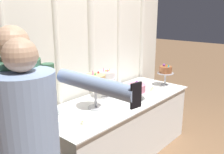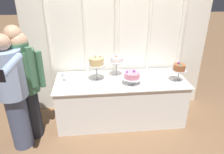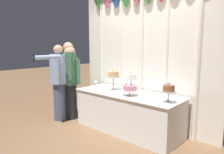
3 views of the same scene
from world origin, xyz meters
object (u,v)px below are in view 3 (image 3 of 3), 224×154
at_px(cake_display_rightmost, 168,89).
at_px(wine_glass, 96,82).
at_px(guest_man_pink_jacket, 69,77).
at_px(cake_display_midleft, 131,77).
at_px(cake_display_midright, 130,88).
at_px(cake_display_leftmost, 113,75).
at_px(tealight_far_left, 94,88).
at_px(guest_man_dark_suit, 70,80).
at_px(tealight_near_left, 146,97).
at_px(cake_table, 128,112).
at_px(guest_girl_blue_dress, 59,80).
at_px(tealight_near_right, 149,98).
at_px(tealight_far_right, 154,99).

bearing_deg(cake_display_rightmost, wine_glass, 174.85).
bearing_deg(guest_man_pink_jacket, cake_display_rightmost, 3.94).
bearing_deg(cake_display_midleft, cake_display_midright, -56.61).
bearing_deg(cake_display_leftmost, cake_display_rightmost, -6.67).
distance_m(cake_display_leftmost, cake_display_rightmost, 1.26).
relative_size(tealight_far_left, guest_man_dark_suit, 0.02).
distance_m(wine_glass, tealight_near_left, 1.34).
bearing_deg(cake_table, tealight_near_left, -8.31).
distance_m(cake_display_rightmost, guest_girl_blue_dress, 2.37).
distance_m(tealight_near_right, guest_man_dark_suit, 1.89).
xyz_separation_m(cake_display_midright, guest_man_pink_jacket, (-1.55, -0.15, 0.06)).
xyz_separation_m(tealight_near_left, guest_girl_blue_dress, (-1.91, -0.43, 0.14)).
height_order(cake_display_rightmost, wine_glass, cake_display_rightmost).
relative_size(cake_display_midleft, cake_display_rightmost, 1.19).
bearing_deg(guest_man_dark_suit, guest_girl_blue_dress, -117.44).
distance_m(tealight_near_right, guest_man_pink_jacket, 1.94).
distance_m(cake_display_midleft, cake_display_midright, 0.38).
xyz_separation_m(cake_table, tealight_near_left, (0.44, -0.06, 0.38)).
height_order(cake_table, cake_display_midleft, cake_display_midleft).
bearing_deg(tealight_near_right, tealight_far_left, -177.77).
xyz_separation_m(cake_display_midleft, guest_girl_blue_dress, (-1.42, -0.66, -0.12)).
bearing_deg(tealight_far_left, cake_table, 12.78).
xyz_separation_m(cake_table, cake_display_midright, (0.15, -0.14, 0.50)).
height_order(cake_display_leftmost, tealight_far_left, cake_display_leftmost).
distance_m(cake_display_midleft, guest_man_dark_suit, 1.39).
relative_size(cake_display_leftmost, guest_man_dark_suit, 0.27).
bearing_deg(wine_glass, cake_table, -2.05).
height_order(cake_display_rightmost, tealight_near_right, cake_display_rightmost).
distance_m(cake_display_midright, guest_man_dark_suit, 1.51).
distance_m(cake_display_rightmost, tealight_far_left, 1.63).
xyz_separation_m(wine_glass, tealight_near_left, (1.33, -0.10, -0.10)).
bearing_deg(tealight_far_right, cake_display_leftmost, 173.57).
xyz_separation_m(cake_display_rightmost, tealight_far_left, (-1.62, -0.04, -0.20)).
relative_size(cake_table, cake_display_midright, 6.92).
xyz_separation_m(tealight_far_right, guest_man_pink_jacket, (-2.01, -0.19, 0.18)).
relative_size(wine_glass, guest_man_dark_suit, 0.09).
bearing_deg(cake_display_midright, cake_table, 136.65).
relative_size(cake_display_midright, wine_glass, 2.06).
bearing_deg(guest_man_dark_suit, cake_display_midright, 5.53).
xyz_separation_m(cake_table, tealight_far_right, (0.61, -0.09, 0.38)).
height_order(cake_display_rightmost, tealight_far_left, cake_display_rightmost).
xyz_separation_m(wine_glass, guest_man_dark_suit, (-0.47, -0.31, 0.03)).
bearing_deg(cake_display_midleft, tealight_near_right, -26.02).
bearing_deg(tealight_far_left, tealight_near_right, 2.23).
xyz_separation_m(tealight_near_left, guest_man_dark_suit, (-1.80, -0.22, 0.12)).
relative_size(cake_table, wine_glass, 14.28).
relative_size(wine_glass, tealight_near_left, 3.66).
height_order(cake_display_midleft, tealight_far_right, cake_display_midleft).
xyz_separation_m(cake_display_midright, tealight_far_left, (-0.89, -0.03, -0.12)).
height_order(cake_table, tealight_far_left, tealight_far_left).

